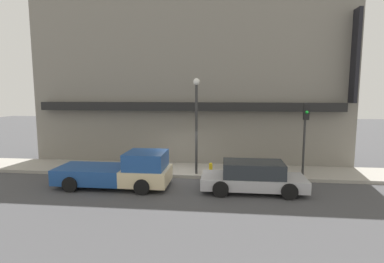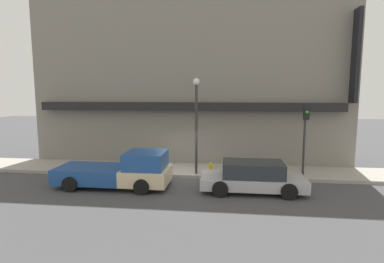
% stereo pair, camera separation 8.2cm
% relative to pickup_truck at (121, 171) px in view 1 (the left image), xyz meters
% --- Properties ---
extents(ground_plane, '(80.00, 80.00, 0.00)m').
position_rel_pickup_truck_xyz_m(ground_plane, '(2.61, 1.72, -0.77)').
color(ground_plane, '#424244').
extents(sidewalk, '(36.00, 2.82, 0.18)m').
position_rel_pickup_truck_xyz_m(sidewalk, '(2.61, 3.14, -0.68)').
color(sidewalk, '#9E998E').
rests_on(sidewalk, ground).
extents(building, '(19.80, 3.80, 11.98)m').
position_rel_pickup_truck_xyz_m(building, '(2.62, 6.03, 5.21)').
color(building, gray).
rests_on(building, ground).
extents(pickup_truck, '(5.43, 2.26, 1.74)m').
position_rel_pickup_truck_xyz_m(pickup_truck, '(0.00, 0.00, 0.00)').
color(pickup_truck, beige).
rests_on(pickup_truck, ground).
extents(parked_car, '(4.70, 2.05, 1.40)m').
position_rel_pickup_truck_xyz_m(parked_car, '(6.24, -0.00, -0.08)').
color(parked_car, '#ADADB2').
rests_on(parked_car, ground).
extents(fire_hydrant, '(0.20, 0.20, 0.62)m').
position_rel_pickup_truck_xyz_m(fire_hydrant, '(4.20, 2.17, -0.28)').
color(fire_hydrant, yellow).
rests_on(fire_hydrant, sidewalk).
extents(street_lamp, '(0.36, 0.36, 5.10)m').
position_rel_pickup_truck_xyz_m(street_lamp, '(3.42, 2.11, 2.63)').
color(street_lamp, '#2D2D2D').
rests_on(street_lamp, sidewalk).
extents(traffic_light, '(0.28, 0.42, 3.76)m').
position_rel_pickup_truck_xyz_m(traffic_light, '(9.06, 2.37, 2.00)').
color(traffic_light, '#2D2D2D').
rests_on(traffic_light, sidewalk).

